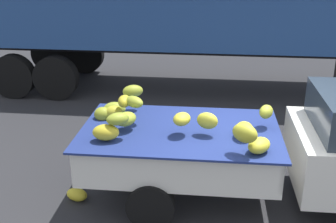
% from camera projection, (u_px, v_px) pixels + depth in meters
% --- Properties ---
extents(ground, '(220.00, 220.00, 0.00)m').
position_uv_depth(ground, '(265.00, 205.00, 6.19)').
color(ground, '#28282B').
extents(curb_strip, '(80.00, 0.80, 0.16)m').
position_uv_depth(curb_strip, '(253.00, 50.00, 15.20)').
color(curb_strip, gray).
rests_on(curb_strip, ground).
extents(pickup_truck, '(5.07, 2.08, 1.70)m').
position_uv_depth(pickup_truck, '(319.00, 148.00, 5.93)').
color(pickup_truck, silver).
rests_on(pickup_truck, ground).
extents(fallen_banana_bunch_near_tailgate, '(0.36, 0.26, 0.19)m').
position_uv_depth(fallen_banana_bunch_near_tailgate, '(77.00, 194.00, 6.27)').
color(fallen_banana_bunch_near_tailgate, gold).
rests_on(fallen_banana_bunch_near_tailgate, ground).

